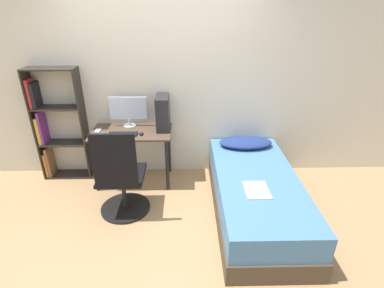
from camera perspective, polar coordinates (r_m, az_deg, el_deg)
name	(u,v)px	position (r m, az deg, el deg)	size (l,w,h in m)	color
ground_plane	(158,236)	(3.33, -6.47, -16.94)	(14.00, 14.00, 0.00)	tan
wall_back	(162,85)	(3.98, -5.72, 11.05)	(8.00, 0.05, 2.50)	silver
desk	(132,140)	(3.96, -11.35, 0.76)	(1.02, 0.56, 0.74)	brown
bookshelf	(53,127)	(4.36, -24.97, 2.92)	(0.64, 0.24, 1.51)	#2D2823
office_chair	(121,183)	(3.46, -13.34, -7.26)	(0.58, 0.58, 1.08)	black
bed	(255,195)	(3.54, 11.97, -9.45)	(0.91, 2.01, 0.50)	#4C3D2D
pillow	(245,142)	(4.01, 10.15, 0.29)	(0.69, 0.36, 0.11)	navy
magazine	(257,190)	(3.16, 12.25, -8.56)	(0.24, 0.32, 0.01)	silver
monitor	(128,110)	(4.00, -12.03, 6.37)	(0.50, 0.17, 0.40)	#B7B7BC
keyboard	(123,134)	(3.82, -13.04, 1.85)	(0.36, 0.13, 0.02)	black
pc_tower	(163,113)	(3.85, -5.57, 5.96)	(0.16, 0.35, 0.43)	#232328
mouse	(141,134)	(3.78, -9.64, 1.90)	(0.06, 0.09, 0.02)	black
phone	(98,130)	(4.03, -17.48, 2.49)	(0.07, 0.14, 0.01)	#B7B7BC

